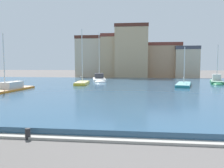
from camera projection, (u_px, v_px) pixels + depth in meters
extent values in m
cube|color=#2D5170|center=(136.00, 88.00, 30.90)|extent=(77.61, 42.50, 0.41)
cube|color=#ADA89E|center=(135.00, 141.00, 9.62)|extent=(77.61, 0.50, 0.12)
cube|color=orange|center=(9.00, 92.00, 25.18)|extent=(2.58, 8.03, 0.62)
cube|color=#E2A56E|center=(8.00, 89.00, 25.15)|extent=(2.53, 7.87, 0.06)
cube|color=silver|center=(12.00, 85.00, 25.70)|extent=(1.63, 2.86, 0.78)
cylinder|color=silver|center=(4.00, 62.00, 24.30)|extent=(0.12, 0.12, 6.30)
cylinder|color=silver|center=(12.00, 81.00, 25.85)|extent=(0.26, 2.77, 0.08)
cube|color=teal|center=(184.00, 86.00, 31.64)|extent=(3.66, 7.70, 0.74)
ellipsoid|color=teal|center=(185.00, 84.00, 34.95)|extent=(2.26, 2.95, 0.70)
cube|color=#6EA5A8|center=(184.00, 83.00, 31.61)|extent=(3.59, 7.55, 0.06)
cylinder|color=silver|center=(184.00, 65.00, 31.90)|extent=(0.12, 0.12, 5.33)
cylinder|color=silver|center=(184.00, 78.00, 30.84)|extent=(0.73, 2.55, 0.08)
cube|color=white|center=(99.00, 81.00, 41.42)|extent=(3.63, 6.86, 0.84)
ellipsoid|color=white|center=(100.00, 82.00, 38.35)|extent=(2.50, 2.67, 0.80)
cube|color=silver|center=(99.00, 79.00, 41.38)|extent=(3.56, 6.73, 0.06)
cube|color=#333338|center=(99.00, 76.00, 41.82)|extent=(2.05, 2.57, 0.96)
cylinder|color=silver|center=(99.00, 56.00, 40.53)|extent=(0.12, 0.12, 8.66)
cylinder|color=silver|center=(99.00, 74.00, 41.95)|extent=(0.57, 2.25, 0.08)
cube|color=#236B42|center=(216.00, 83.00, 36.17)|extent=(3.46, 6.76, 0.80)
ellipsoid|color=#236B42|center=(218.00, 85.00, 33.31)|extent=(2.14, 2.63, 0.76)
cube|color=gray|center=(216.00, 81.00, 36.13)|extent=(3.39, 6.62, 0.06)
cube|color=silver|center=(216.00, 77.00, 36.53)|extent=(1.80, 2.53, 1.04)
cylinder|color=silver|center=(217.00, 63.00, 35.43)|extent=(0.12, 0.12, 5.89)
cylinder|color=silver|center=(216.00, 75.00, 36.66)|extent=(0.70, 2.22, 0.08)
cube|color=gold|center=(82.00, 85.00, 33.65)|extent=(2.08, 5.30, 0.79)
ellipsoid|color=gold|center=(84.00, 83.00, 36.10)|extent=(1.64, 1.93, 0.75)
cube|color=#DFCD77|center=(82.00, 82.00, 33.61)|extent=(2.04, 5.19, 0.06)
cylinder|color=silver|center=(82.00, 56.00, 33.65)|extent=(0.12, 0.12, 8.10)
cylinder|color=silver|center=(81.00, 76.00, 33.02)|extent=(0.23, 1.81, 0.08)
cylinder|color=#232326|center=(28.00, 134.00, 10.00)|extent=(0.24, 0.24, 0.50)
cube|color=#C6B293|center=(91.00, 59.00, 58.55)|extent=(6.78, 6.67, 10.13)
cube|color=#51281E|center=(90.00, 38.00, 58.08)|extent=(6.91, 6.80, 0.80)
cube|color=tan|center=(113.00, 58.00, 56.77)|extent=(5.54, 7.00, 10.37)
cube|color=brown|center=(113.00, 37.00, 56.29)|extent=(5.65, 7.14, 0.80)
cube|color=tan|center=(131.00, 54.00, 55.39)|extent=(7.92, 7.77, 12.46)
cube|color=#51281E|center=(132.00, 27.00, 54.83)|extent=(8.08, 7.92, 0.80)
cube|color=tan|center=(163.00, 62.00, 56.05)|extent=(8.58, 5.58, 8.21)
cube|color=brown|center=(163.00, 45.00, 55.66)|extent=(8.76, 5.69, 0.80)
cube|color=#C6B293|center=(185.00, 64.00, 54.66)|extent=(5.67, 5.69, 7.21)
cube|color=#42424C|center=(186.00, 48.00, 54.31)|extent=(5.79, 5.81, 0.80)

